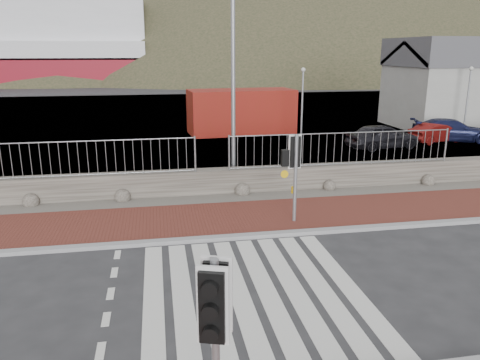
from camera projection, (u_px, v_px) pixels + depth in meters
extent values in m
plane|color=#28282B|center=(253.00, 293.00, 9.98)|extent=(220.00, 220.00, 0.00)
cube|color=maroon|center=(223.00, 219.00, 14.24)|extent=(40.00, 3.00, 0.08)
cube|color=gray|center=(231.00, 237.00, 12.82)|extent=(40.00, 0.25, 0.12)
cube|color=silver|center=(154.00, 302.00, 9.63)|extent=(0.42, 5.60, 0.01)
cube|color=silver|center=(183.00, 299.00, 9.73)|extent=(0.42, 5.60, 0.01)
cube|color=silver|center=(211.00, 296.00, 9.83)|extent=(0.42, 5.60, 0.01)
cube|color=silver|center=(239.00, 294.00, 9.93)|extent=(0.42, 5.60, 0.01)
cube|color=silver|center=(267.00, 291.00, 10.03)|extent=(0.42, 5.60, 0.01)
cube|color=silver|center=(294.00, 289.00, 10.13)|extent=(0.42, 5.60, 0.01)
cube|color=silver|center=(320.00, 287.00, 10.24)|extent=(0.42, 5.60, 0.01)
cube|color=silver|center=(346.00, 284.00, 10.34)|extent=(0.42, 5.60, 0.01)
cube|color=#59544C|center=(215.00, 200.00, 16.14)|extent=(40.00, 1.50, 0.06)
cube|color=#47413A|center=(212.00, 182.00, 16.79)|extent=(40.00, 0.60, 0.90)
cylinder|color=gray|center=(67.00, 142.00, 15.39)|extent=(8.40, 0.04, 0.04)
cylinder|color=gray|center=(195.00, 155.00, 16.26)|extent=(0.07, 0.07, 1.20)
cylinder|color=gray|center=(343.00, 133.00, 17.02)|extent=(8.40, 0.04, 0.04)
cylinder|color=gray|center=(229.00, 153.00, 16.47)|extent=(0.07, 0.07, 1.20)
cylinder|color=gray|center=(446.00, 145.00, 17.89)|extent=(0.07, 0.07, 1.20)
cube|color=#4C4C4F|center=(181.00, 117.00, 36.45)|extent=(120.00, 40.00, 0.50)
cube|color=#3F4C54|center=(168.00, 85.00, 69.65)|extent=(220.00, 50.00, 0.05)
cube|color=silver|center=(41.00, 22.00, 68.93)|extent=(30.00, 12.00, 6.00)
ellipsoid|color=#272E1B|center=(95.00, 176.00, 96.17)|extent=(106.40, 68.40, 76.00)
ellipsoid|color=#272E1B|center=(304.00, 193.00, 105.40)|extent=(140.00, 90.00, 100.00)
cylinder|color=gray|center=(216.00, 358.00, 5.78)|extent=(0.10, 0.10, 2.66)
cube|color=black|center=(215.00, 300.00, 5.56)|extent=(0.43, 0.33, 1.00)
sphere|color=#0CE53F|center=(215.00, 321.00, 5.64)|extent=(0.14, 0.14, 0.14)
cylinder|color=gray|center=(295.00, 180.00, 13.68)|extent=(0.11, 0.11, 2.69)
cube|color=gold|center=(295.00, 191.00, 13.77)|extent=(0.14, 0.08, 0.21)
cube|color=black|center=(296.00, 153.00, 13.46)|extent=(0.40, 0.25, 1.01)
sphere|color=#0CE53F|center=(296.00, 162.00, 13.53)|extent=(0.14, 0.14, 0.14)
cube|color=black|center=(285.00, 158.00, 13.42)|extent=(0.22, 0.16, 0.48)
cylinder|color=gray|center=(233.00, 71.00, 16.67)|extent=(0.15, 0.15, 8.60)
cube|color=maroon|center=(241.00, 111.00, 29.03)|extent=(6.64, 3.20, 2.68)
imported|color=black|center=(382.00, 136.00, 24.51)|extent=(4.04, 2.09, 1.31)
imported|color=#5B0E0D|center=(437.00, 133.00, 26.20)|extent=(3.46, 1.86, 1.08)
imported|color=#12173B|center=(452.00, 130.00, 26.54)|extent=(4.67, 2.93, 1.26)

